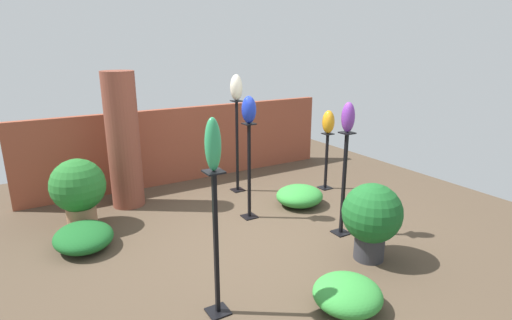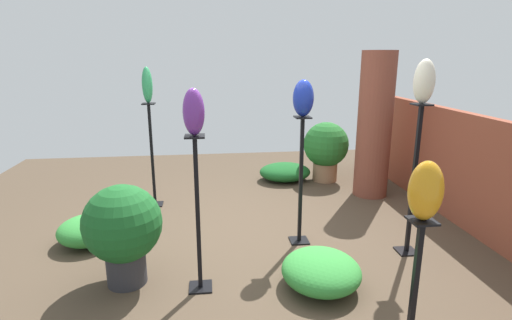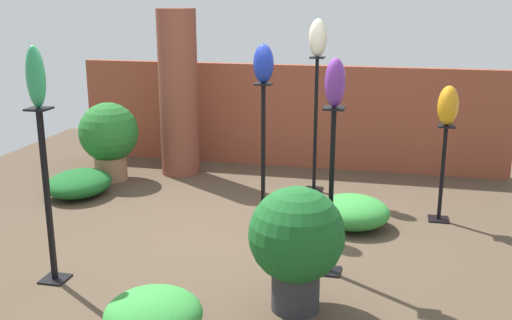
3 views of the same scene
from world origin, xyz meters
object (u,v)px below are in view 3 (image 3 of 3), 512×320
at_px(pedestal_violet, 331,199).
at_px(art_vase_ivory, 318,38).
at_px(art_vase_violet, 335,83).
at_px(brick_pillar, 179,93).
at_px(potted_plant_front_left, 296,240).
at_px(pedestal_ivory, 315,130).
at_px(pedestal_cobalt, 263,158).
at_px(art_vase_amber, 448,106).
at_px(pedestal_jade, 48,204).
at_px(art_vase_cobalt, 264,64).
at_px(art_vase_jade, 36,77).
at_px(pedestal_amber, 442,178).
at_px(potted_plant_back_center, 109,136).

xyz_separation_m(pedestal_violet, art_vase_ivory, (-0.41, 2.11, 1.11)).
height_order(art_vase_violet, art_vase_ivory, art_vase_ivory).
relative_size(brick_pillar, potted_plant_front_left, 2.24).
relative_size(brick_pillar, pedestal_ivory, 1.33).
xyz_separation_m(pedestal_cobalt, pedestal_violet, (0.78, -1.06, -0.01)).
bearing_deg(art_vase_amber, pedestal_violet, -123.49).
height_order(pedestal_jade, art_vase_cobalt, art_vase_cobalt).
height_order(brick_pillar, art_vase_jade, brick_pillar).
relative_size(pedestal_violet, art_vase_ivory, 3.31).
bearing_deg(art_vase_cobalt, art_vase_violet, -53.62).
distance_m(pedestal_violet, art_vase_jade, 2.40).
bearing_deg(art_vase_violet, pedestal_amber, 56.51).
height_order(pedestal_ivory, art_vase_ivory, art_vase_ivory).
distance_m(art_vase_cobalt, art_vase_violet, 1.32).
relative_size(art_vase_jade, art_vase_cobalt, 1.23).
relative_size(art_vase_jade, art_vase_violet, 1.22).
distance_m(pedestal_amber, pedestal_jade, 3.68).
height_order(pedestal_jade, potted_plant_front_left, pedestal_jade).
height_order(pedestal_amber, art_vase_jade, art_vase_jade).
distance_m(art_vase_amber, art_vase_ivory, 1.62).
bearing_deg(pedestal_amber, pedestal_cobalt, -167.94).
height_order(pedestal_violet, art_vase_cobalt, art_vase_cobalt).
relative_size(brick_pillar, pedestal_violet, 1.50).
bearing_deg(art_vase_ivory, potted_plant_back_center, -176.74).
bearing_deg(art_vase_violet, potted_plant_front_left, -104.39).
distance_m(pedestal_jade, pedestal_violet, 2.19).
height_order(art_vase_cobalt, potted_plant_back_center, art_vase_cobalt).
distance_m(pedestal_jade, pedestal_cobalt, 2.15).
relative_size(pedestal_ivory, art_vase_ivory, 3.73).
distance_m(brick_pillar, art_vase_violet, 3.29).
relative_size(art_vase_amber, art_vase_cobalt, 1.04).
bearing_deg(pedestal_violet, potted_plant_front_left, -104.39).
bearing_deg(pedestal_amber, potted_plant_back_center, 171.99).
distance_m(art_vase_amber, potted_plant_back_center, 3.93).
distance_m(art_vase_jade, potted_plant_back_center, 2.93).
bearing_deg(potted_plant_front_left, pedestal_violet, 75.61).
bearing_deg(art_vase_violet, art_vase_jade, -163.12).
bearing_deg(pedestal_amber, art_vase_jade, -145.82).
relative_size(art_vase_ivory, potted_plant_front_left, 0.45).
distance_m(pedestal_violet, art_vase_cobalt, 1.61).
relative_size(pedestal_amber, potted_plant_front_left, 1.07).
distance_m(brick_pillar, pedestal_ivory, 1.80).
height_order(pedestal_cobalt, potted_plant_back_center, pedestal_cobalt).
distance_m(pedestal_ivory, art_vase_cobalt, 1.40).
xyz_separation_m(art_vase_jade, potted_plant_back_center, (-0.80, 2.61, -1.06)).
xyz_separation_m(pedestal_jade, pedestal_violet, (2.10, 0.64, -0.01)).
distance_m(pedestal_ivory, art_vase_violet, 2.31).
bearing_deg(art_vase_cobalt, art_vase_jade, -127.77).
distance_m(potted_plant_front_left, potted_plant_back_center, 3.78).
distance_m(art_vase_jade, potted_plant_front_left, 2.21).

